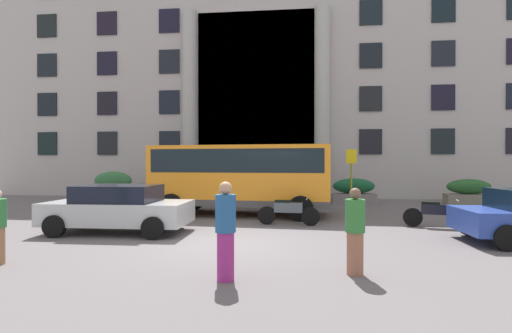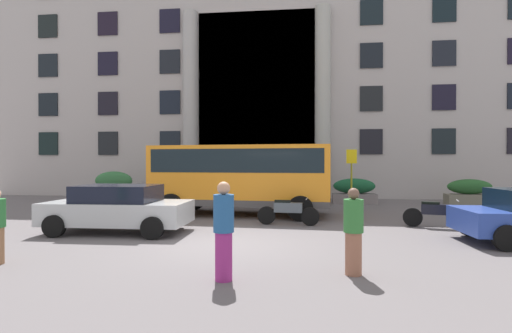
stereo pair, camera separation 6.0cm
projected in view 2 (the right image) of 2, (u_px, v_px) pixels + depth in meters
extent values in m
cube|color=#5D5759|center=(224.00, 247.00, 9.77)|extent=(80.00, 64.00, 0.12)
cube|color=#ACA4A1|center=(273.00, 87.00, 27.08)|extent=(34.27, 9.00, 14.74)
cube|color=black|center=(256.00, 105.00, 22.77)|extent=(6.85, 0.12, 10.93)
cylinder|color=#A7A5A3|center=(190.00, 105.00, 22.90)|extent=(0.87, 0.87, 10.93)
cylinder|color=#A7A89F|center=(323.00, 103.00, 22.02)|extent=(0.87, 0.87, 10.93)
cube|color=black|center=(48.00, 144.00, 24.18)|extent=(1.26, 0.08, 1.42)
cube|color=black|center=(108.00, 143.00, 23.73)|extent=(1.26, 0.08, 1.42)
cube|color=black|center=(170.00, 143.00, 23.29)|extent=(1.26, 0.08, 1.42)
cube|color=black|center=(371.00, 142.00, 21.95)|extent=(1.26, 0.08, 1.42)
cube|color=black|center=(444.00, 141.00, 21.50)|extent=(1.26, 0.08, 1.42)
cube|color=black|center=(48.00, 105.00, 24.15)|extent=(1.26, 0.08, 1.42)
cube|color=black|center=(108.00, 103.00, 23.71)|extent=(1.26, 0.08, 1.42)
cube|color=black|center=(170.00, 102.00, 23.26)|extent=(1.26, 0.08, 1.42)
cube|color=black|center=(371.00, 99.00, 21.92)|extent=(1.26, 0.08, 1.42)
cube|color=black|center=(444.00, 97.00, 21.48)|extent=(1.26, 0.08, 1.42)
cube|color=black|center=(48.00, 65.00, 24.13)|extent=(1.26, 0.08, 1.42)
cube|color=black|center=(108.00, 64.00, 23.68)|extent=(1.26, 0.08, 1.42)
cube|color=black|center=(170.00, 62.00, 23.24)|extent=(1.26, 0.08, 1.42)
cube|color=black|center=(371.00, 55.00, 21.90)|extent=(1.26, 0.08, 1.42)
cube|color=black|center=(444.00, 53.00, 21.45)|extent=(1.26, 0.08, 1.42)
cube|color=black|center=(48.00, 26.00, 24.11)|extent=(1.26, 0.08, 1.42)
cube|color=black|center=(108.00, 24.00, 23.66)|extent=(1.26, 0.08, 1.42)
cube|color=black|center=(170.00, 21.00, 23.21)|extent=(1.26, 0.08, 1.42)
cube|color=black|center=(372.00, 12.00, 21.87)|extent=(1.26, 0.08, 1.42)
cube|color=black|center=(444.00, 9.00, 21.43)|extent=(1.26, 0.08, 1.42)
cube|color=orange|center=(242.00, 175.00, 15.27)|extent=(7.04, 3.03, 2.26)
cube|color=black|center=(242.00, 161.00, 15.26)|extent=(6.64, 3.02, 0.87)
cube|color=black|center=(329.00, 166.00, 14.62)|extent=(0.22, 2.09, 1.08)
cube|color=#4A4646|center=(242.00, 200.00, 15.28)|extent=(7.05, 3.07, 0.24)
cylinder|color=black|center=(305.00, 202.00, 16.04)|extent=(0.92, 0.35, 0.90)
cylinder|color=black|center=(300.00, 209.00, 13.59)|extent=(0.92, 0.35, 0.90)
cylinder|color=black|center=(195.00, 199.00, 16.96)|extent=(0.92, 0.35, 0.90)
cylinder|color=black|center=(171.00, 206.00, 14.52)|extent=(0.92, 0.35, 0.90)
cylinder|color=olive|center=(351.00, 181.00, 16.73)|extent=(0.08, 0.08, 2.57)
cube|color=yellow|center=(352.00, 156.00, 16.68)|extent=(0.44, 0.03, 0.60)
cube|color=slate|center=(354.00, 199.00, 19.51)|extent=(2.16, 0.89, 0.50)
ellipsoid|color=#174F2D|center=(354.00, 186.00, 19.50)|extent=(2.08, 0.80, 0.77)
cube|color=gray|center=(179.00, 195.00, 20.60)|extent=(1.68, 0.73, 0.63)
ellipsoid|color=#1D5B2C|center=(179.00, 181.00, 20.59)|extent=(1.61, 0.66, 0.95)
cube|color=#6F6B5B|center=(469.00, 200.00, 18.77)|extent=(2.16, 0.81, 0.53)
ellipsoid|color=#245426|center=(470.00, 187.00, 18.76)|extent=(2.07, 0.73, 0.73)
cube|color=gray|center=(114.00, 196.00, 20.74)|extent=(2.16, 0.75, 0.59)
ellipsoid|color=#30693A|center=(114.00, 181.00, 20.73)|extent=(2.08, 0.68, 1.00)
cylinder|color=black|center=(470.00, 225.00, 10.86)|extent=(0.62, 0.22, 0.62)
cylinder|color=black|center=(507.00, 238.00, 8.99)|extent=(0.62, 0.22, 0.62)
cube|color=#B0B4B6|center=(118.00, 212.00, 11.44)|extent=(4.14, 1.90, 0.64)
cube|color=black|center=(118.00, 193.00, 11.44)|extent=(2.24, 1.66, 0.48)
cylinder|color=black|center=(174.00, 218.00, 12.22)|extent=(0.62, 0.21, 0.62)
cylinder|color=black|center=(153.00, 228.00, 10.38)|extent=(0.62, 0.21, 0.62)
cylinder|color=black|center=(90.00, 217.00, 12.52)|extent=(0.62, 0.21, 0.62)
cylinder|color=black|center=(54.00, 226.00, 10.67)|extent=(0.62, 0.21, 0.62)
cylinder|color=black|center=(310.00, 217.00, 12.63)|extent=(0.61, 0.15, 0.60)
cylinder|color=black|center=(266.00, 215.00, 12.92)|extent=(0.61, 0.17, 0.60)
cube|color=#454E55|center=(288.00, 208.00, 12.77)|extent=(0.94, 0.32, 0.32)
cube|color=black|center=(283.00, 202.00, 12.81)|extent=(0.54, 0.25, 0.12)
cylinder|color=#A5A5A8|center=(307.00, 199.00, 12.65)|extent=(0.08, 0.55, 0.03)
cylinder|color=black|center=(100.00, 213.00, 13.46)|extent=(0.60, 0.26, 0.60)
cylinder|color=black|center=(70.00, 211.00, 13.99)|extent=(0.61, 0.28, 0.60)
cube|color=#B82811|center=(84.00, 204.00, 13.72)|extent=(0.92, 0.48, 0.32)
cube|color=black|center=(81.00, 199.00, 13.79)|extent=(0.55, 0.34, 0.12)
cylinder|color=#A5A5A8|center=(97.00, 196.00, 13.50)|extent=(0.18, 0.54, 0.03)
cylinder|color=black|center=(462.00, 220.00, 11.99)|extent=(0.61, 0.24, 0.60)
cylinder|color=black|center=(413.00, 217.00, 12.48)|extent=(0.61, 0.26, 0.60)
cube|color=black|center=(437.00, 210.00, 12.23)|extent=(0.93, 0.45, 0.32)
cube|color=black|center=(430.00, 204.00, 12.29)|extent=(0.55, 0.32, 0.12)
cylinder|color=#A5A5A8|center=(458.00, 201.00, 12.02)|extent=(0.16, 0.54, 0.03)
cylinder|color=#932874|center=(224.00, 256.00, 6.77)|extent=(0.30, 0.30, 0.85)
cylinder|color=#215189|center=(224.00, 213.00, 6.76)|extent=(0.36, 0.36, 0.65)
sphere|color=tan|center=(224.00, 188.00, 6.76)|extent=(0.23, 0.23, 0.23)
cylinder|color=#915C46|center=(353.00, 254.00, 7.11)|extent=(0.30, 0.30, 0.78)
cylinder|color=#2F7133|center=(353.00, 216.00, 7.11)|extent=(0.36, 0.36, 0.60)
sphere|color=brown|center=(354.00, 194.00, 7.10)|extent=(0.21, 0.21, 0.21)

